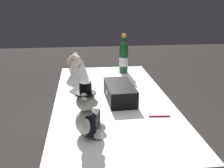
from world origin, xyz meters
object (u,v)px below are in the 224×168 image
object	(u,v)px
teddy_bear_groom	(88,116)
champagne_bottle	(124,57)
teddy_bear_bride	(77,70)
signing_pen	(160,116)
gift_case_black	(120,92)

from	to	relation	value
teddy_bear_groom	champagne_bottle	bearing A→B (deg)	162.38
teddy_bear_bride	champagne_bottle	xyz separation A→B (m)	(-0.25, 0.40, 0.04)
signing_pen	gift_case_black	xyz separation A→B (m)	(-0.28, -0.19, 0.05)
teddy_bear_bride	champagne_bottle	distance (m)	0.47
gift_case_black	champagne_bottle	bearing A→B (deg)	168.96
teddy_bear_groom	champagne_bottle	xyz separation A→B (m)	(-1.07, 0.34, 0.04)
champagne_bottle	gift_case_black	distance (m)	0.65
teddy_bear_bride	gift_case_black	xyz separation A→B (m)	(0.39, 0.28, -0.05)
teddy_bear_bride	gift_case_black	distance (m)	0.48
gift_case_black	teddy_bear_bride	bearing A→B (deg)	-144.29
teddy_bear_bride	signing_pen	bearing A→B (deg)	35.25
teddy_bear_groom	teddy_bear_bride	bearing A→B (deg)	-175.73
teddy_bear_groom	gift_case_black	xyz separation A→B (m)	(-0.44, 0.22, -0.05)
gift_case_black	signing_pen	bearing A→B (deg)	34.59
teddy_bear_bride	gift_case_black	size ratio (longest dim) A/B	0.68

